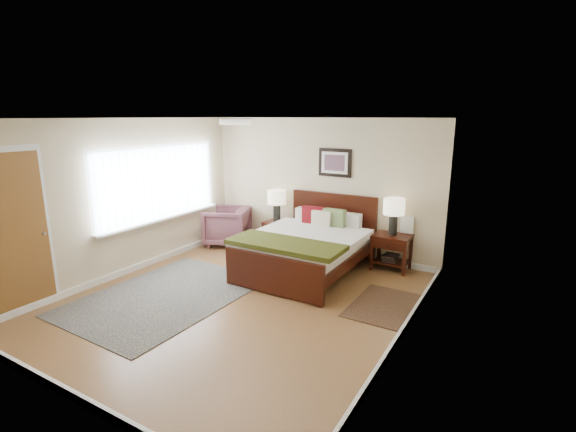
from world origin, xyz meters
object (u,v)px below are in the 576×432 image
object	(u,v)px
bed	(307,241)
armchair	(227,226)
nightstand_left	(276,228)
lamp_right	(394,210)
nightstand_right	(391,248)
lamp_left	(277,200)
rug_persian	(166,295)

from	to	relation	value
bed	armchair	distance (m)	2.17
nightstand_left	lamp_right	distance (m)	2.34
nightstand_left	armchair	world-z (taller)	armchair
nightstand_right	lamp_left	world-z (taller)	lamp_left
rug_persian	nightstand_right	bearing A→B (deg)	48.67
nightstand_right	armchair	bearing A→B (deg)	-175.51
lamp_right	armchair	xyz separation A→B (m)	(-3.26, -0.27, -0.66)
lamp_right	nightstand_left	bearing A→B (deg)	-179.50
bed	nightstand_left	bearing A→B (deg)	143.77
lamp_left	rug_persian	bearing A→B (deg)	-94.62
bed	nightstand_left	size ratio (longest dim) A/B	3.96
bed	nightstand_right	world-z (taller)	bed
bed	armchair	xyz separation A→B (m)	(-2.10, 0.55, -0.15)
nightstand_right	armchair	distance (m)	3.27
rug_persian	nightstand_left	bearing A→B (deg)	86.78
nightstand_right	armchair	size ratio (longest dim) A/B	0.73
lamp_right	rug_persian	world-z (taller)	lamp_right
nightstand_right	rug_persian	size ratio (longest dim) A/B	0.23
bed	rug_persian	distance (m)	2.34
nightstand_right	lamp_right	bearing A→B (deg)	90.00
bed	nightstand_left	world-z (taller)	bed
nightstand_left	rug_persian	world-z (taller)	nightstand_left
nightstand_right	lamp_left	xyz separation A→B (m)	(-2.26, 0.01, 0.59)
lamp_left	lamp_right	size ratio (longest dim) A/B	1.00
nightstand_left	lamp_right	xyz separation A→B (m)	(2.26, 0.02, 0.62)
bed	lamp_right	distance (m)	1.51
armchair	rug_persian	xyz separation A→B (m)	(0.78, -2.42, -0.37)
lamp_left	rug_persian	world-z (taller)	lamp_left
lamp_right	bed	bearing A→B (deg)	-144.79
nightstand_right	lamp_left	distance (m)	2.34
nightstand_left	armchair	xyz separation A→B (m)	(-1.00, -0.25, -0.04)
rug_persian	lamp_left	bearing A→B (deg)	86.82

